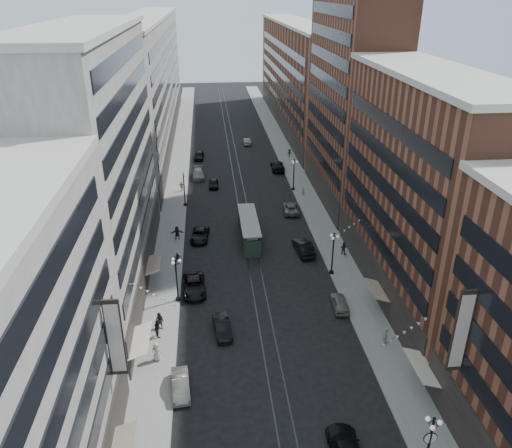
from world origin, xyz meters
name	(u,v)px	position (x,y,z in m)	size (l,w,h in m)	color
ground	(240,192)	(0.00, 60.00, 0.00)	(220.00, 220.00, 0.00)	black
sidewalk_west	(178,174)	(-11.00, 70.00, 0.07)	(4.00, 180.00, 0.15)	gray
sidewalk_east	(294,171)	(11.00, 70.00, 0.07)	(4.00, 180.00, 0.15)	gray
rail_west	(233,173)	(-0.70, 70.00, 0.01)	(0.12, 180.00, 0.02)	#2D2D33
rail_east	(240,173)	(0.70, 70.00, 0.01)	(0.12, 180.00, 0.02)	#2D2D33
building_west_mid	(98,170)	(-17.00, 33.00, 14.00)	(8.00, 36.00, 28.00)	#ADA799
building_west_far	(152,81)	(-17.00, 96.00, 13.00)	(8.00, 90.00, 26.00)	#ADA799
building_east_mid	(419,193)	(17.00, 28.00, 12.00)	(8.00, 30.00, 24.00)	brown
building_east_tower	(354,67)	(17.00, 56.00, 21.00)	(8.00, 26.00, 42.00)	brown
building_east_far	(296,77)	(17.00, 105.00, 12.00)	(8.00, 72.00, 24.00)	brown
lamppost_sw_far	(177,277)	(-9.20, 28.00, 3.10)	(1.03, 1.14, 5.52)	black
lamppost_sw_mid	(184,188)	(-9.20, 55.00, 3.10)	(1.03, 1.14, 5.52)	black
lamppost_se_near	(429,443)	(9.20, 4.00, 3.22)	(1.08, 1.14, 5.52)	black
lamppost_se_far	(333,252)	(9.20, 32.00, 3.10)	(1.03, 1.14, 5.52)	black
lamppost_se_mid	(294,173)	(9.20, 60.00, 3.10)	(1.03, 1.14, 5.52)	black
streetcar	(249,230)	(0.00, 42.42, 1.41)	(2.44, 11.02, 3.05)	#24392B
car_1	(181,385)	(-8.40, 14.07, 0.70)	(1.48, 4.23, 1.39)	slate
car_2	(194,286)	(-7.45, 29.78, 0.77)	(2.57, 5.57, 1.55)	black
car_4	(340,303)	(8.40, 24.90, 0.70)	(1.65, 4.10, 1.40)	slate
car_5	(222,327)	(-4.50, 21.87, 0.73)	(1.55, 4.43, 1.46)	black
pedestrian_1	(157,351)	(-10.75, 18.21, 1.12)	(0.95, 0.52, 1.94)	#BBB59B
pedestrian_2	(160,321)	(-10.80, 22.96, 1.09)	(0.92, 0.50, 1.88)	black
pedestrian_4	(386,336)	(11.30, 18.44, 1.01)	(1.00, 0.46, 1.71)	beige
car_7	(200,235)	(-6.80, 43.00, 0.69)	(2.30, 5.00, 1.39)	black
car_8	(199,174)	(-7.09, 68.07, 0.77)	(2.16, 5.30, 1.54)	slate
car_9	(199,155)	(-7.05, 79.13, 0.77)	(1.81, 4.50, 1.53)	black
car_10	(304,247)	(6.80, 37.65, 0.86)	(1.82, 5.21, 1.72)	black
car_11	(291,208)	(7.30, 50.96, 0.70)	(2.34, 5.07, 1.41)	slate
car_12	(278,166)	(7.96, 70.91, 0.85)	(2.39, 5.88, 1.71)	black
car_13	(214,183)	(-4.46, 63.00, 0.69)	(1.62, 4.03, 1.37)	black
car_14	(247,141)	(3.52, 88.76, 0.69)	(1.46, 4.17, 1.38)	gray
pedestrian_5	(177,233)	(-9.92, 43.12, 1.10)	(1.77, 0.51, 1.91)	black
pedestrian_6	(182,186)	(-9.93, 61.22, 1.03)	(1.03, 0.47, 1.76)	#A09A84
pedestrian_7	(343,248)	(11.84, 36.61, 1.02)	(0.85, 0.47, 1.74)	black
pedestrian_8	(303,191)	(10.35, 57.17, 0.95)	(0.58, 0.38, 1.60)	#B1A492
pedestrian_9	(290,153)	(11.45, 78.10, 1.01)	(1.11, 0.46, 1.72)	black
pedestrian_extra_0	(158,328)	(-10.89, 21.82, 1.10)	(0.93, 0.51, 1.90)	black
pedestrian_extra_1	(178,258)	(-9.58, 36.13, 0.95)	(0.94, 0.43, 1.60)	black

